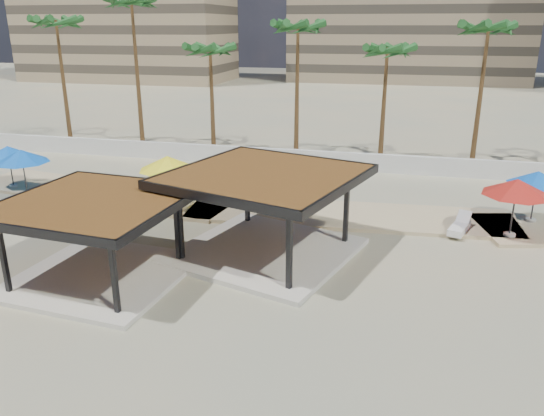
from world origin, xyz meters
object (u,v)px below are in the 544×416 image
(umbrella_a, at_px, (8,152))
(lounger_a, at_px, (146,202))
(lounger_b, at_px, (459,227))
(pavilion_central, at_px, (265,206))
(pavilion_west, at_px, (97,232))
(umbrella_c, at_px, (517,187))

(umbrella_a, bearing_deg, lounger_a, -7.92)
(lounger_b, bearing_deg, umbrella_a, 105.83)
(umbrella_a, bearing_deg, lounger_b, -2.89)
(pavilion_central, distance_m, lounger_b, 9.21)
(lounger_a, relative_size, lounger_b, 1.08)
(lounger_a, bearing_deg, pavilion_west, -178.30)
(pavilion_west, bearing_deg, lounger_b, 34.99)
(pavilion_west, height_order, lounger_a, pavilion_west)
(pavilion_central, height_order, umbrella_c, pavilion_central)
(pavilion_central, bearing_deg, lounger_b, 44.00)
(pavilion_central, bearing_deg, lounger_a, 167.79)
(pavilion_west, bearing_deg, umbrella_c, 31.30)
(pavilion_west, relative_size, umbrella_c, 1.96)
(pavilion_west, height_order, lounger_b, pavilion_west)
(pavilion_central, xyz_separation_m, umbrella_a, (-16.48, 5.38, 0.12))
(umbrella_a, distance_m, lounger_b, 24.62)
(pavilion_west, distance_m, lounger_b, 15.63)
(pavilion_central, distance_m, lounger_a, 8.68)
(umbrella_c, distance_m, lounger_a, 17.72)
(umbrella_a, distance_m, lounger_a, 9.32)
(pavilion_west, distance_m, umbrella_c, 17.40)
(lounger_a, bearing_deg, lounger_b, -102.75)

